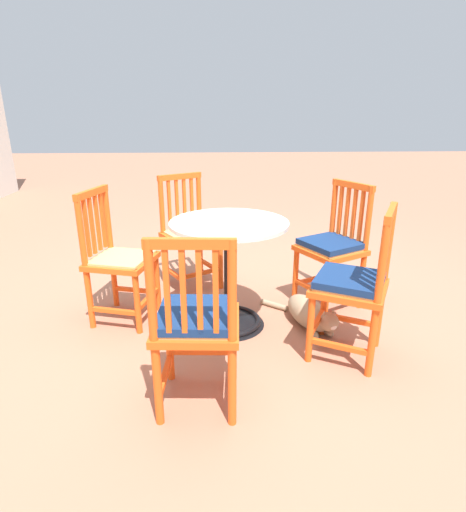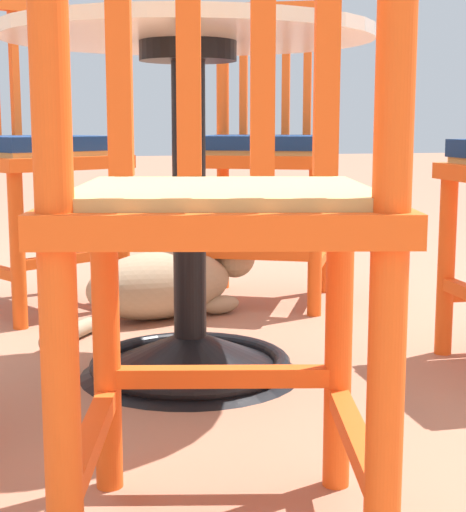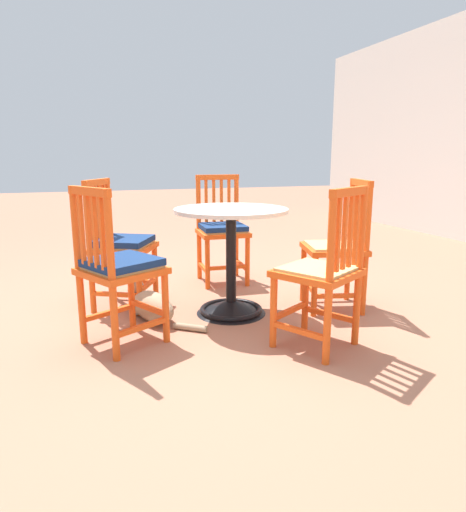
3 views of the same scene
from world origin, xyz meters
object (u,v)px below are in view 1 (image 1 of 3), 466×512
at_px(orange_chair_by_planter, 333,248).
at_px(tabby_cat, 311,315).
at_px(cafe_table, 229,286).
at_px(orange_chair_near_fence, 353,286).
at_px(orange_chair_tucked_in, 118,260).
at_px(orange_chair_facing_out, 190,235).
at_px(orange_chair_at_corner, 196,323).

distance_m(orange_chair_by_planter, tabby_cat, 0.55).
relative_size(cafe_table, orange_chair_near_fence, 0.83).
xyz_separation_m(cafe_table, orange_chair_near_fence, (-0.40, -0.69, 0.16)).
bearing_deg(tabby_cat, orange_chair_by_planter, -31.65).
relative_size(orange_chair_tucked_in, tabby_cat, 1.39).
height_order(cafe_table, tabby_cat, cafe_table).
distance_m(orange_chair_near_fence, orange_chair_facing_out, 1.48).
distance_m(cafe_table, orange_chair_by_planter, 0.83).
height_order(orange_chair_near_fence, orange_chair_at_corner, same).
relative_size(orange_chair_near_fence, orange_chair_at_corner, 1.00).
xyz_separation_m(orange_chair_near_fence, orange_chair_by_planter, (0.69, -0.07, 0.00)).
bearing_deg(orange_chair_near_fence, orange_chair_tucked_in, 69.94).
xyz_separation_m(orange_chair_by_planter, orange_chair_at_corner, (-1.08, 0.95, 0.00)).
relative_size(orange_chair_by_planter, orange_chair_facing_out, 1.00).
height_order(orange_chair_by_planter, orange_chair_tucked_in, same).
bearing_deg(tabby_cat, orange_chair_tucked_in, 81.21).
distance_m(orange_chair_near_fence, orange_chair_tucked_in, 1.54).
distance_m(orange_chair_at_corner, tabby_cat, 1.08).
bearing_deg(orange_chair_near_fence, orange_chair_by_planter, -6.00).
bearing_deg(tabby_cat, orange_chair_at_corner, 134.60).
distance_m(orange_chair_by_planter, orange_chair_tucked_in, 1.52).
distance_m(cafe_table, tabby_cat, 0.58).
bearing_deg(cafe_table, orange_chair_at_corner, 166.84).
relative_size(orange_chair_near_fence, orange_chair_by_planter, 1.00).
height_order(orange_chair_near_fence, orange_chair_facing_out, same).
height_order(orange_chair_by_planter, tabby_cat, orange_chair_by_planter).
xyz_separation_m(orange_chair_at_corner, tabby_cat, (0.72, -0.73, -0.35)).
height_order(orange_chair_near_fence, orange_chair_tucked_in, same).
bearing_deg(cafe_table, orange_chair_facing_out, 22.85).
relative_size(cafe_table, tabby_cat, 1.16).
xyz_separation_m(orange_chair_facing_out, tabby_cat, (-0.77, -0.84, -0.34)).
bearing_deg(cafe_table, orange_chair_tucked_in, 80.31).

